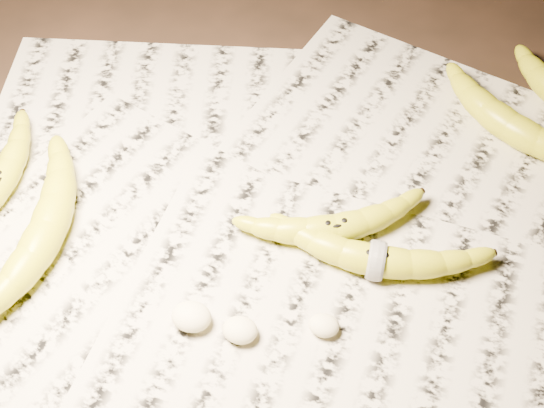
% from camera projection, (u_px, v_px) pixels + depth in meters
% --- Properties ---
extents(ground, '(3.00, 3.00, 0.00)m').
position_uv_depth(ground, '(280.00, 253.00, 0.82)').
color(ground, black).
rests_on(ground, ground).
extents(newspaper_patch, '(0.90, 0.70, 0.01)m').
position_uv_depth(newspaper_patch, '(296.00, 246.00, 0.82)').
color(newspaper_patch, beige).
rests_on(newspaper_patch, ground).
extents(banana_left_b, '(0.08, 0.22, 0.04)m').
position_uv_depth(banana_left_b, '(46.00, 228.00, 0.80)').
color(banana_left_b, gold).
rests_on(banana_left_b, newspaper_patch).
extents(banana_center, '(0.19, 0.12, 0.03)m').
position_uv_depth(banana_center, '(335.00, 226.00, 0.81)').
color(banana_center, gold).
rests_on(banana_center, newspaper_patch).
extents(banana_taped, '(0.21, 0.07, 0.03)m').
position_uv_depth(banana_taped, '(377.00, 259.00, 0.78)').
color(banana_taped, gold).
rests_on(banana_taped, newspaper_patch).
extents(banana_upper_a, '(0.20, 0.16, 0.04)m').
position_uv_depth(banana_upper_a, '(511.00, 125.00, 0.89)').
color(banana_upper_a, gold).
rests_on(banana_upper_a, newspaper_patch).
extents(measuring_tape, '(0.01, 0.04, 0.04)m').
position_uv_depth(measuring_tape, '(377.00, 259.00, 0.78)').
color(measuring_tape, white).
rests_on(measuring_tape, newspaper_patch).
extents(flesh_chunk_a, '(0.04, 0.03, 0.02)m').
position_uv_depth(flesh_chunk_a, '(191.00, 315.00, 0.75)').
color(flesh_chunk_a, '#FCF7C3').
rests_on(flesh_chunk_a, newspaper_patch).
extents(flesh_chunk_b, '(0.04, 0.03, 0.02)m').
position_uv_depth(flesh_chunk_b, '(240.00, 328.00, 0.74)').
color(flesh_chunk_b, '#FCF7C3').
rests_on(flesh_chunk_b, newspaper_patch).
extents(flesh_chunk_c, '(0.03, 0.03, 0.02)m').
position_uv_depth(flesh_chunk_c, '(324.00, 323.00, 0.75)').
color(flesh_chunk_c, '#FCF7C3').
rests_on(flesh_chunk_c, newspaper_patch).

